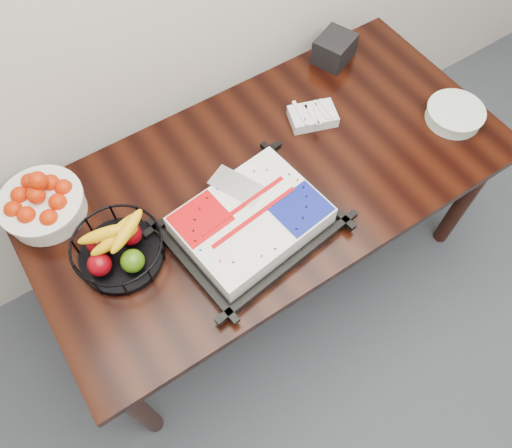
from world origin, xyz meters
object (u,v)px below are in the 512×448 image
tangerine_bowl (40,201)px  fruit_basket (118,249)px  cake_tray (251,222)px  napkin_box (334,49)px  table (270,187)px  plate_stack (454,114)px

tangerine_bowl → fruit_basket: bearing=-64.7°
cake_tray → napkin_box: napkin_box is taller
fruit_basket → napkin_box: fruit_basket is taller
table → plate_stack: size_ratio=8.03×
fruit_basket → napkin_box: (1.16, 0.36, -0.01)m
tangerine_bowl → plate_stack: tangerine_bowl is taller
table → tangerine_bowl: 0.82m
table → plate_stack: 0.77m
cake_tray → table: bearing=39.6°
napkin_box → table: bearing=-147.8°
table → napkin_box: napkin_box is taller
cake_tray → plate_stack: cake_tray is taller
cake_tray → fruit_basket: fruit_basket is taller
fruit_basket → plate_stack: (1.35, -0.16, -0.04)m
tangerine_bowl → napkin_box: bearing=2.7°
tangerine_bowl → napkin_box: tangerine_bowl is taller
tangerine_bowl → fruit_basket: tangerine_bowl is taller
table → cake_tray: 0.28m
table → cake_tray: size_ratio=3.13×
tangerine_bowl → fruit_basket: 0.33m
tangerine_bowl → plate_stack: size_ratio=1.29×
table → napkin_box: (0.56, 0.35, 0.14)m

